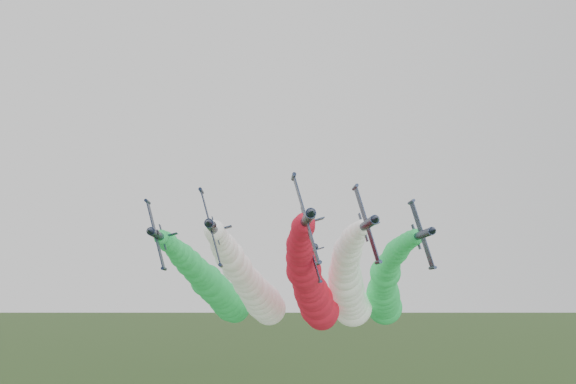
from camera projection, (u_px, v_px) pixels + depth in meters
name	position (u px, v px, depth m)	size (l,w,h in m)	color
jet_lead	(313.00, 291.00, 119.97)	(15.55, 83.27, 23.06)	black
jet_inner_left	(255.00, 290.00, 130.89)	(15.44, 83.16, 22.95)	black
jet_inner_right	(349.00, 288.00, 129.81)	(16.16, 83.88, 23.67)	black
jet_outer_left	(217.00, 290.00, 139.84)	(15.23, 82.94, 22.74)	black
jet_outer_right	(385.00, 291.00, 142.16)	(15.99, 83.71, 23.50)	black
jet_trail	(315.00, 298.00, 146.29)	(15.87, 83.59, 23.38)	black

